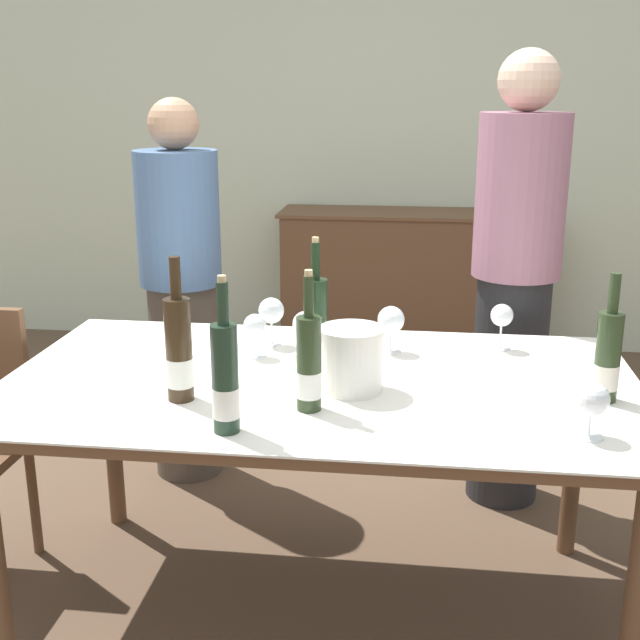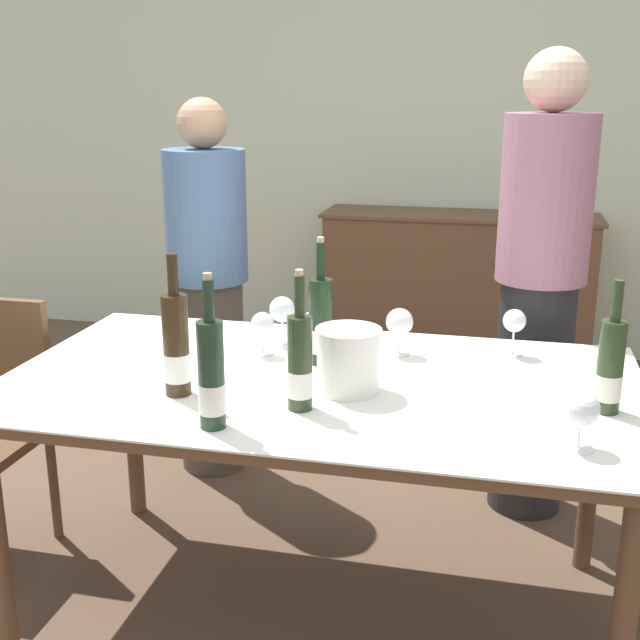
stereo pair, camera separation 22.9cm
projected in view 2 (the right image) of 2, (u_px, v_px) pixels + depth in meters
ground_plane at (320, 606)px, 2.56m from camera, size 12.00×12.00×0.00m
back_wall at (427, 121)px, 4.82m from camera, size 8.00×0.10×2.80m
sideboard_cabinet at (457, 288)px, 4.76m from camera, size 1.59×0.46×0.89m
dining_table at (320, 400)px, 2.36m from camera, size 1.85×1.04×0.77m
ice_bucket at (348, 358)px, 2.23m from camera, size 0.19×0.19×0.18m
wine_bottle_0 at (176, 347)px, 2.19m from camera, size 0.07×0.07×0.40m
wine_bottle_1 at (321, 323)px, 2.45m from camera, size 0.07×0.07×0.39m
wine_bottle_2 at (301, 364)px, 2.09m from camera, size 0.07×0.07×0.38m
wine_bottle_3 at (610, 368)px, 2.08m from camera, size 0.07×0.07×0.36m
wine_bottle_4 at (211, 376)px, 1.98m from camera, size 0.07×0.07×0.40m
wine_glass_0 at (282, 310)px, 2.64m from camera, size 0.09×0.09×0.16m
wine_glass_1 at (581, 411)px, 1.86m from camera, size 0.09×0.09×0.14m
wine_glass_2 at (313, 325)px, 2.56m from camera, size 0.08×0.08×0.14m
wine_glass_3 at (262, 325)px, 2.53m from camera, size 0.07×0.07×0.14m
wine_glass_4 at (399, 323)px, 2.53m from camera, size 0.09×0.09×0.15m
wine_glass_5 at (514, 323)px, 2.52m from camera, size 0.07×0.07×0.15m
person_host at (209, 292)px, 3.32m from camera, size 0.33×0.33×1.56m
person_guest_left at (539, 291)px, 2.95m from camera, size 0.33×0.33×1.73m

